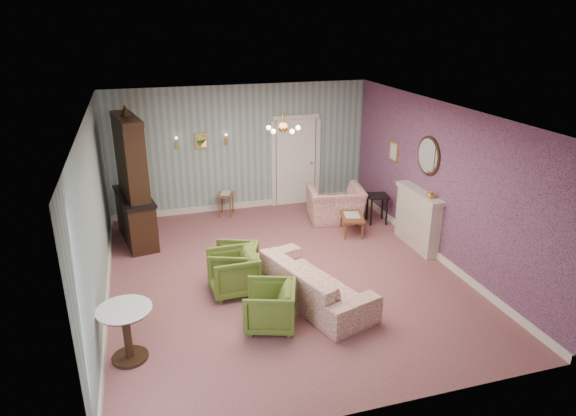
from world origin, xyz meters
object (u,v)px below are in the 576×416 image
object	(u,v)px
wingback_chair	(335,199)
coffee_table	(351,224)
olive_chair_c	(234,263)
fireplace	(417,219)
pedestal_table	(127,334)
dresser	(131,177)
sofa_chintz	(312,275)
olive_chair_a	(270,304)
olive_chair_b	(233,271)
side_table_black	(377,209)

from	to	relation	value
wingback_chair	coffee_table	size ratio (longest dim) A/B	1.50
olive_chair_c	fireplace	distance (m)	3.80
pedestal_table	dresser	bearing A→B (deg)	87.15
sofa_chintz	pedestal_table	size ratio (longest dim) A/B	2.92
dresser	fireplace	world-z (taller)	dresser
sofa_chintz	wingback_chair	distance (m)	3.47
olive_chair_a	olive_chair_b	xyz separation A→B (m)	(-0.32, 1.16, 0.02)
coffee_table	olive_chair_a	bearing A→B (deg)	-131.43
olive_chair_a	coffee_table	bearing A→B (deg)	157.37
dresser	pedestal_table	size ratio (longest dim) A/B	3.44
olive_chair_b	fireplace	size ratio (longest dim) A/B	0.56
sofa_chintz	fireplace	distance (m)	2.99
olive_chair_b	wingback_chair	xyz separation A→B (m)	(2.78, 2.47, 0.13)
olive_chair_c	olive_chair_b	bearing A→B (deg)	7.48
dresser	fireplace	distance (m)	5.68
fireplace	side_table_black	distance (m)	1.38
dresser	side_table_black	bearing A→B (deg)	-16.03
pedestal_table	olive_chair_b	bearing A→B (deg)	38.83
olive_chair_a	dresser	distance (m)	4.29
wingback_chair	fireplace	size ratio (longest dim) A/B	0.85
fireplace	coffee_table	world-z (taller)	fireplace
olive_chair_c	pedestal_table	bearing A→B (deg)	-25.95
fireplace	coffee_table	bearing A→B (deg)	134.85
olive_chair_c	dresser	distance (m)	2.97
coffee_table	pedestal_table	bearing A→B (deg)	-145.92
olive_chair_b	coffee_table	world-z (taller)	olive_chair_b
olive_chair_a	wingback_chair	xyz separation A→B (m)	(2.46, 3.62, 0.15)
wingback_chair	sofa_chintz	bearing A→B (deg)	71.40
coffee_table	olive_chair_c	bearing A→B (deg)	-152.55
sofa_chintz	coffee_table	size ratio (longest dim) A/B	2.91
dresser	sofa_chintz	bearing A→B (deg)	-60.66
olive_chair_b	wingback_chair	bearing A→B (deg)	130.56
olive_chair_c	side_table_black	world-z (taller)	olive_chair_c
olive_chair_a	olive_chair_c	distance (m)	1.45
olive_chair_a	fireplace	xyz separation A→B (m)	(3.51, 1.90, 0.21)
coffee_table	side_table_black	world-z (taller)	side_table_black
sofa_chintz	coffee_table	xyz separation A→B (m)	(1.69, 2.33, -0.25)
sofa_chintz	olive_chair_b	bearing A→B (deg)	44.23
wingback_chair	dresser	bearing A→B (deg)	7.19
olive_chair_c	side_table_black	size ratio (longest dim) A/B	1.19
olive_chair_b	coffee_table	distance (m)	3.34
dresser	coffee_table	world-z (taller)	dresser
olive_chair_c	coffee_table	size ratio (longest dim) A/B	0.97
olive_chair_c	fireplace	xyz separation A→B (m)	(3.76, 0.48, 0.20)
olive_chair_b	side_table_black	xyz separation A→B (m)	(3.62, 2.08, -0.07)
sofa_chintz	fireplace	xyz separation A→B (m)	(2.66, 1.35, 0.13)
olive_chair_a	olive_chair_c	world-z (taller)	olive_chair_c
sofa_chintz	wingback_chair	xyz separation A→B (m)	(1.61, 3.08, 0.07)
olive_chair_b	sofa_chintz	bearing A→B (deg)	61.41
olive_chair_b	dresser	bearing A→B (deg)	-151.30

